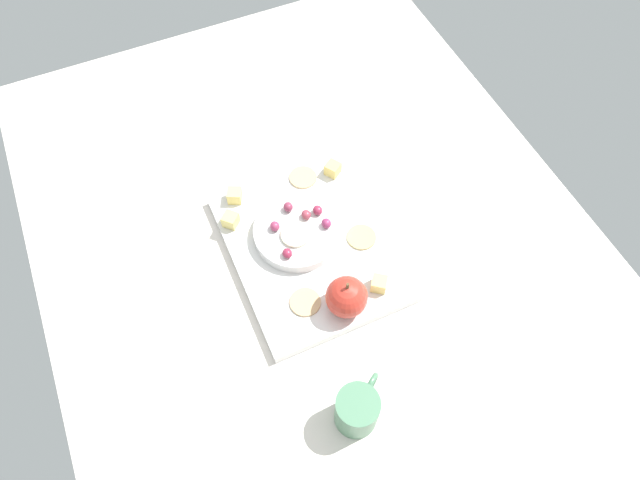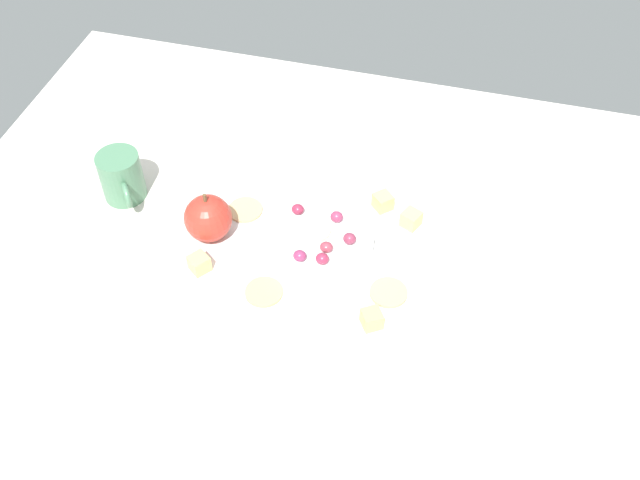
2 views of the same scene
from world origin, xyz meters
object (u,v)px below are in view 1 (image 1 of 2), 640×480
(platter, at_px, (309,247))
(cracker_1, at_px, (305,302))
(cracker_2, at_px, (303,177))
(grape_5, at_px, (288,207))
(apple_slice_0, at_px, (296,235))
(grape_0, at_px, (275,226))
(apple_whole, at_px, (347,297))
(cracker_0, at_px, (361,237))
(cup, at_px, (357,410))
(grape_2, at_px, (326,223))
(serving_dish, at_px, (297,232))
(cheese_cube_2, at_px, (235,195))
(grape_3, at_px, (287,253))
(grape_4, at_px, (319,212))
(cheese_cube_3, at_px, (231,220))
(cheese_cube_1, at_px, (379,284))
(grape_1, at_px, (305,213))
(cheese_cube_0, at_px, (333,169))

(platter, height_order, cracker_1, cracker_1)
(platter, xyz_separation_m, cracker_2, (-0.14, 0.05, 0.01))
(grape_5, height_order, apple_slice_0, grape_5)
(grape_0, bearing_deg, apple_whole, 17.13)
(cracker_1, bearing_deg, cracker_0, 117.89)
(cup, bearing_deg, grape_2, 163.67)
(platter, relative_size, apple_slice_0, 6.66)
(serving_dish, height_order, grape_0, grape_0)
(cheese_cube_2, xyz_separation_m, cracker_2, (0.01, 0.13, -0.01))
(apple_whole, xyz_separation_m, grape_3, (-0.12, -0.05, -0.01))
(grape_0, bearing_deg, cup, -1.08)
(apple_whole, bearing_deg, grape_3, -154.76)
(apple_whole, xyz_separation_m, grape_4, (-0.17, 0.03, -0.00))
(cheese_cube_3, relative_size, grape_3, 1.35)
(cheese_cube_1, distance_m, grape_5, 0.21)
(serving_dish, bearing_deg, apple_whole, 6.93)
(cup, bearing_deg, apple_slice_0, 173.88)
(cracker_1, xyz_separation_m, grape_3, (-0.08, 0.00, 0.03))
(cup, bearing_deg, apple_whole, 159.81)
(cheese_cube_1, xyz_separation_m, grape_4, (-0.16, -0.04, 0.02))
(cracker_0, bearing_deg, grape_1, -132.93)
(grape_3, height_order, grape_4, grape_4)
(grape_5, bearing_deg, cracker_0, 46.47)
(grape_4, height_order, cup, cup)
(cheese_cube_2, relative_size, grape_1, 1.35)
(grape_3, distance_m, cup, 0.28)
(apple_whole, height_order, grape_2, apple_whole)
(cheese_cube_0, bearing_deg, grape_5, -63.44)
(apple_whole, distance_m, apple_slice_0, 0.15)
(grape_0, xyz_separation_m, grape_3, (0.06, -0.00, -0.00))
(platter, relative_size, serving_dish, 2.21)
(platter, bearing_deg, grape_0, -133.39)
(cheese_cube_0, distance_m, apple_slice_0, 0.17)
(cracker_2, height_order, grape_0, grape_0)
(cup, bearing_deg, grape_5, 173.34)
(apple_whole, bearing_deg, grape_5, -174.99)
(cheese_cube_0, height_order, grape_0, grape_0)
(cheese_cube_2, distance_m, cheese_cube_3, 0.05)
(cracker_0, xyz_separation_m, grape_3, (-0.01, -0.14, 0.03))
(platter, xyz_separation_m, grape_1, (-0.05, 0.01, 0.04))
(apple_whole, distance_m, grape_4, 0.17)
(apple_whole, xyz_separation_m, cup, (0.16, -0.06, -0.01))
(cracker_2, bearing_deg, cracker_1, -22.49)
(cheese_cube_2, xyz_separation_m, cracker_1, (0.24, 0.03, -0.01))
(apple_slice_0, bearing_deg, serving_dish, 146.57)
(grape_2, xyz_separation_m, cup, (0.31, -0.09, -0.01))
(apple_slice_0, bearing_deg, platter, 51.47)
(cheese_cube_2, relative_size, grape_3, 1.35)
(cheese_cube_0, height_order, cracker_0, cheese_cube_0)
(cracker_2, xyz_separation_m, grape_4, (0.10, -0.01, 0.03))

